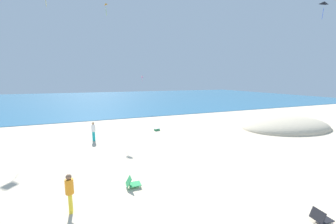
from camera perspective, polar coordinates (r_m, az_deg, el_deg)
The scene contains 11 objects.
ground_plane at distance 18.48m, azimuth -4.89°, elevation -7.35°, with size 120.00×120.00×0.00m, color beige.
ocean_water at distance 57.80m, azimuth -16.95°, elevation 3.42°, with size 120.00×60.00×0.05m, color teal.
dune_mound at distance 26.15m, azimuth 29.25°, elevation -3.63°, with size 10.24×7.17×2.38m, color beige.
beach_chair_far_right at distance 10.77m, azimuth -9.72°, elevation -18.47°, with size 0.71×0.53×0.54m.
beach_chair_far_left at distance 10.10m, azimuth 36.10°, elevation -22.08°, with size 0.68×0.55×0.54m.
cooler_box at distance 21.40m, azimuth -3.03°, elevation -4.75°, with size 0.59×0.38×0.23m.
person_1 at distance 9.43m, azimuth -25.19°, elevation -18.76°, with size 0.32×0.32×1.58m.
person_3 at distance 18.72m, azimuth -19.62°, elevation -4.65°, with size 0.44×0.44×1.63m.
kite_black at distance 22.86m, azimuth 36.78°, elevation 22.67°, with size 0.74×0.67×1.44m.
kite_orange at distance 29.43m, azimuth -16.64°, elevation 26.28°, with size 0.54×0.63×1.49m.
kite_pink at distance 34.46m, azimuth -7.06°, elevation 9.55°, with size 0.38×0.44×1.15m.
Camera 1 is at (-5.24, -6.95, 5.16)m, focal length 22.41 mm.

